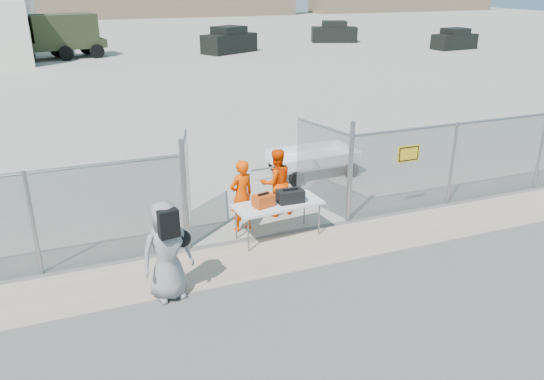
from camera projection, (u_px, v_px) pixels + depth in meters
name	position (u px, v px, depth m)	size (l,w,h in m)	color
ground	(308.00, 275.00, 10.68)	(160.00, 160.00, 0.00)	#5A5A5A
tarmac_inside	(109.00, 46.00, 47.03)	(160.00, 80.00, 0.01)	#97988B
dirt_strip	(289.00, 252.00, 11.54)	(44.00, 1.60, 0.01)	tan
chain_link_fence	(272.00, 190.00, 12.00)	(40.00, 0.20, 2.20)	gray
folding_table	(278.00, 220.00, 12.08)	(2.01, 0.84, 0.86)	white
orange_bag	(263.00, 201.00, 11.70)	(0.44, 0.29, 0.28)	#D14712
black_duffel	(290.00, 196.00, 11.94)	(0.59, 0.35, 0.29)	black
security_worker_left	(242.00, 196.00, 12.28)	(0.64, 0.42, 1.74)	#FA4300
security_worker_right	(276.00, 182.00, 13.12)	(0.84, 0.65, 1.72)	#FA4300
visitor	(167.00, 251.00, 9.62)	(0.94, 0.61, 1.92)	gray
utility_trailer	(313.00, 162.00, 16.03)	(3.33, 1.72, 0.81)	white
military_truck	(57.00, 37.00, 38.81)	(6.63, 2.45, 3.16)	#2E351D
parked_vehicle_near	(229.00, 40.00, 42.18)	(4.45, 2.01, 2.01)	black
parked_vehicle_mid	(334.00, 32.00, 49.38)	(4.12, 1.86, 1.86)	black
parked_vehicle_far	(455.00, 39.00, 44.40)	(3.73, 1.69, 1.69)	black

